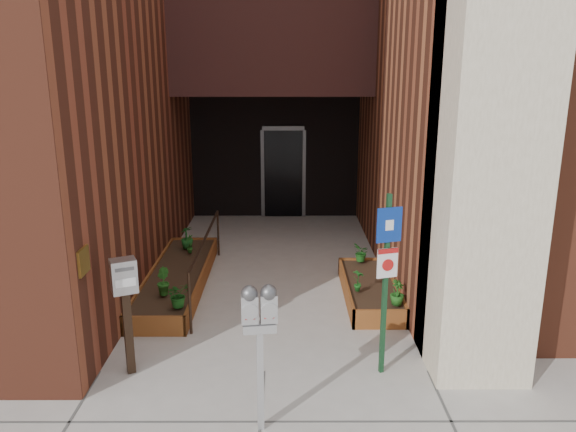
{
  "coord_description": "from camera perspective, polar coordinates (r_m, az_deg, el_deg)",
  "views": [
    {
      "loc": [
        0.28,
        -6.09,
        3.62
      ],
      "look_at": [
        0.3,
        1.8,
        1.47
      ],
      "focal_mm": 35.0,
      "sensor_mm": 36.0,
      "label": 1
    }
  ],
  "objects": [
    {
      "name": "ground",
      "position": [
        7.09,
        -2.45,
        -15.5
      ],
      "size": [
        80.0,
        80.0,
        0.0
      ],
      "primitive_type": "plane",
      "color": "#9E9991",
      "rests_on": "ground"
    },
    {
      "name": "planter_left",
      "position": [
        9.64,
        -11.14,
        -6.31
      ],
      "size": [
        0.9,
        3.6,
        0.3
      ],
      "color": "brown",
      "rests_on": "ground"
    },
    {
      "name": "planter_right",
      "position": [
        9.09,
        8.3,
        -7.51
      ],
      "size": [
        0.8,
        2.2,
        0.3
      ],
      "color": "brown",
      "rests_on": "ground"
    },
    {
      "name": "handrail",
      "position": [
        9.3,
        -8.36,
        -2.96
      ],
      "size": [
        0.04,
        3.34,
        0.9
      ],
      "color": "black",
      "rests_on": "ground"
    },
    {
      "name": "parking_meter",
      "position": [
        5.55,
        -2.92,
        -10.45
      ],
      "size": [
        0.36,
        0.19,
        1.58
      ],
      "color": "#B1B1B4",
      "rests_on": "ground"
    },
    {
      "name": "sign_post",
      "position": [
        6.58,
        9.98,
        -5.07
      ],
      "size": [
        0.3,
        0.11,
        2.22
      ],
      "color": "#163D21",
      "rests_on": "ground"
    },
    {
      "name": "payment_dropbox",
      "position": [
        6.88,
        -16.22,
        -7.44
      ],
      "size": [
        0.35,
        0.31,
        1.45
      ],
      "color": "black",
      "rests_on": "ground"
    },
    {
      "name": "shrub_left_a",
      "position": [
        8.12,
        -11.08,
        -7.84
      ],
      "size": [
        0.46,
        0.46,
        0.36
      ],
      "primitive_type": "imported",
      "rotation": [
        0.0,
        0.0,
        0.69
      ],
      "color": "#174F16",
      "rests_on": "planter_left"
    },
    {
      "name": "shrub_left_b",
      "position": [
        8.57,
        -12.62,
        -6.5
      ],
      "size": [
        0.31,
        0.31,
        0.41
      ],
      "primitive_type": "imported",
      "rotation": [
        0.0,
        0.0,
        2.1
      ],
      "color": "#215C1A",
      "rests_on": "planter_left"
    },
    {
      "name": "shrub_left_c",
      "position": [
        10.6,
        -10.24,
        -2.13
      ],
      "size": [
        0.32,
        0.32,
        0.41
      ],
      "primitive_type": "imported",
      "rotation": [
        0.0,
        0.0,
        3.99
      ],
      "color": "#18571E",
      "rests_on": "planter_left"
    },
    {
      "name": "shrub_left_d",
      "position": [
        10.32,
        -9.99,
        -2.81
      ],
      "size": [
        0.23,
        0.23,
        0.34
      ],
      "primitive_type": "imported",
      "rotation": [
        0.0,
        0.0,
        5.04
      ],
      "color": "#1C5618",
      "rests_on": "planter_left"
    },
    {
      "name": "shrub_right_a",
      "position": [
        8.19,
        11.04,
        -7.64
      ],
      "size": [
        0.29,
        0.29,
        0.36
      ],
      "primitive_type": "imported",
      "rotation": [
        0.0,
        0.0,
        0.81
      ],
      "color": "#1E5618",
      "rests_on": "planter_right"
    },
    {
      "name": "shrub_right_b",
      "position": [
        8.56,
        7.15,
        -6.48
      ],
      "size": [
        0.26,
        0.26,
        0.35
      ],
      "primitive_type": "imported",
      "rotation": [
        0.0,
        0.0,
        2.46
      ],
      "color": "#1C621C",
      "rests_on": "planter_right"
    },
    {
      "name": "shrub_right_c",
      "position": [
        9.81,
        7.45,
        -3.71
      ],
      "size": [
        0.3,
        0.3,
        0.32
      ],
      "primitive_type": "imported",
      "rotation": [
        0.0,
        0.0,
        4.69
      ],
      "color": "#1A5618",
      "rests_on": "planter_right"
    }
  ]
}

